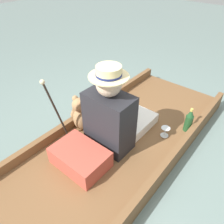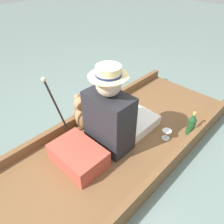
{
  "view_description": "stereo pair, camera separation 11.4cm",
  "coord_description": "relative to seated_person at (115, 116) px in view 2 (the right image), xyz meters",
  "views": [
    {
      "loc": [
        0.97,
        -1.24,
        1.68
      ],
      "look_at": [
        -0.05,
        -0.02,
        0.49
      ],
      "focal_mm": 35.0,
      "sensor_mm": 36.0,
      "label": 1
    },
    {
      "loc": [
        1.05,
        -1.16,
        1.68
      ],
      "look_at": [
        -0.05,
        -0.02,
        0.49
      ],
      "focal_mm": 35.0,
      "sensor_mm": 36.0,
      "label": 2
    }
  ],
  "objects": [
    {
      "name": "wine_glass",
      "position": [
        0.37,
        0.38,
        -0.23
      ],
      "size": [
        0.09,
        0.09,
        0.11
      ],
      "color": "silver",
      "rests_on": "punt_boat"
    },
    {
      "name": "champagne_bottle",
      "position": [
        0.51,
        0.61,
        -0.18
      ],
      "size": [
        0.08,
        0.08,
        0.28
      ],
      "color": "#1E4723",
      "rests_on": "punt_boat"
    },
    {
      "name": "walking_cane",
      "position": [
        -0.42,
        -0.35,
        0.12
      ],
      "size": [
        0.04,
        0.19,
        0.72
      ],
      "color": "#2D2823",
      "rests_on": "punt_boat"
    },
    {
      "name": "punt_boat",
      "position": [
        0.05,
        -0.02,
        -0.35
      ],
      "size": [
        1.13,
        2.94,
        0.21
      ],
      "color": "brown",
      "rests_on": "ground_plane"
    },
    {
      "name": "teddy_bear",
      "position": [
        -0.38,
        -0.09,
        -0.12
      ],
      "size": [
        0.28,
        0.17,
        0.4
      ],
      "color": "#9E754C",
      "rests_on": "punt_boat"
    },
    {
      "name": "ground_plane",
      "position": [
        0.05,
        -0.02,
        -0.42
      ],
      "size": [
        16.0,
        16.0,
        0.0
      ],
      "primitive_type": "plane",
      "color": "slate"
    },
    {
      "name": "seat_cushion",
      "position": [
        -0.03,
        -0.44,
        -0.22
      ],
      "size": [
        0.48,
        0.34,
        0.17
      ],
      "color": "#B24738",
      "rests_on": "punt_boat"
    },
    {
      "name": "seated_person",
      "position": [
        0.0,
        0.0,
        0.0
      ],
      "size": [
        0.44,
        0.78,
        0.84
      ],
      "rotation": [
        0.0,
        0.0,
        0.12
      ],
      "color": "white",
      "rests_on": "punt_boat"
    }
  ]
}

